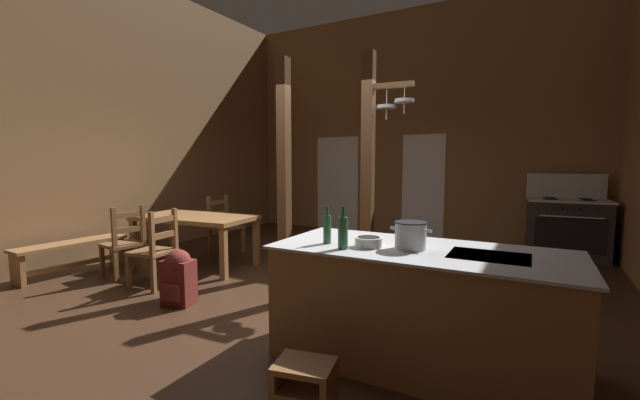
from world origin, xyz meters
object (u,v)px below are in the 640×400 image
stove_range (566,227)px  bottle_tall_on_counter (343,232)px  ladderback_chair_by_post (125,243)px  ladderback_chair_at_table_end (224,226)px  backpack (178,276)px  kitchen_island (418,306)px  dining_table (195,222)px  stockpot_on_counter (410,235)px  mixing_bowl_on_counter (369,242)px  ladderback_chair_near_window (156,250)px  bottle_short_on_counter (327,228)px  bench_along_left_wall (72,252)px  step_stool (304,382)px

stove_range → bottle_tall_on_counter: stove_range is taller
stove_range → ladderback_chair_by_post: 6.56m
ladderback_chair_at_table_end → backpack: bearing=-58.5°
kitchen_island → dining_table: 3.80m
kitchen_island → ladderback_chair_at_table_end: size_ratio=2.29×
bottle_tall_on_counter → stockpot_on_counter: bearing=29.0°
mixing_bowl_on_counter → bottle_tall_on_counter: (-0.14, -0.16, 0.09)m
kitchen_island → bottle_tall_on_counter: size_ratio=6.82×
backpack → kitchen_island: bearing=0.6°
bottle_tall_on_counter → ladderback_chair_by_post: bearing=169.9°
ladderback_chair_near_window → bottle_short_on_counter: bearing=-9.4°
bottle_short_on_counter → bottle_tall_on_counter: bearing=-31.0°
kitchen_island → dining_table: bearing=161.7°
dining_table → bench_along_left_wall: 1.65m
step_stool → bench_along_left_wall: bearing=167.2°
bench_along_left_wall → bottle_short_on_counter: bearing=-3.5°
ladderback_chair_near_window → bottle_tall_on_counter: 2.89m
dining_table → ladderback_chair_by_post: ladderback_chair_by_post is taller
bottle_tall_on_counter → ladderback_chair_at_table_end: bearing=145.2°
mixing_bowl_on_counter → bench_along_left_wall: bearing=177.4°
backpack → bottle_short_on_counter: bottle_short_on_counter is taller
stockpot_on_counter → ladderback_chair_near_window: bearing=174.6°
bench_along_left_wall → backpack: (2.19, -0.10, 0.01)m
ladderback_chair_near_window → bottle_short_on_counter: 2.68m
backpack → stockpot_on_counter: 2.60m
ladderback_chair_near_window → mixing_bowl_on_counter: mixing_bowl_on_counter is taller
bench_along_left_wall → stockpot_on_counter: size_ratio=4.55×
kitchen_island → backpack: kitchen_island is taller
step_stool → mixing_bowl_on_counter: 1.08m
kitchen_island → mixing_bowl_on_counter: (-0.36, -0.13, 0.48)m
step_stool → ladderback_chair_at_table_end: 4.47m
backpack → stockpot_on_counter: (2.51, -0.03, 0.67)m
ladderback_chair_at_table_end → kitchen_island: bearing=-27.9°
bottle_short_on_counter → kitchen_island: bearing=14.4°
mixing_bowl_on_counter → bottle_tall_on_counter: 0.23m
ladderback_chair_near_window → stockpot_on_counter: size_ratio=3.09×
stove_range → ladderback_chair_by_post: bearing=-141.2°
step_stool → stockpot_on_counter: bearing=65.3°
bottle_short_on_counter → step_stool: bearing=-72.1°
stove_range → bottle_short_on_counter: size_ratio=4.40×
ladderback_chair_near_window → bench_along_left_wall: bearing=-173.0°
ladderback_chair_by_post → ladderback_chair_at_table_end: same height
dining_table → ladderback_chair_by_post: 0.96m
dining_table → bottle_short_on_counter: 3.24m
kitchen_island → ladderback_chair_near_window: size_ratio=2.29×
ladderback_chair_by_post → bottle_tall_on_counter: 3.58m
stove_range → stockpot_on_counter: 4.67m
bottle_tall_on_counter → dining_table: bearing=154.5°
ladderback_chair_at_table_end → backpack: 2.40m
ladderback_chair_near_window → bench_along_left_wall: size_ratio=0.68×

